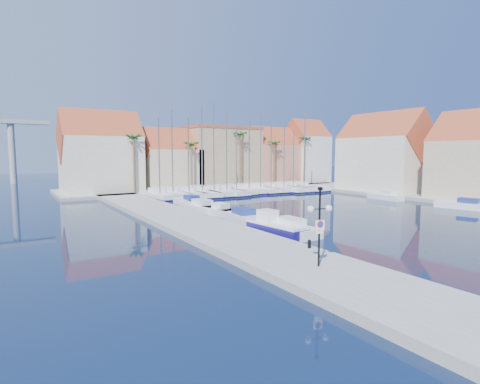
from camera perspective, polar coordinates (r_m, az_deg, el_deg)
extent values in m
plane|color=#081832|center=(30.10, 20.54, -7.48)|extent=(260.00, 260.00, 0.00)
cube|color=gray|center=(34.95, -7.13, -4.92)|extent=(6.00, 77.00, 0.50)
cube|color=gray|center=(73.97, -5.08, 0.76)|extent=(54.00, 16.00, 0.50)
cube|color=gray|center=(64.66, 27.27, -0.59)|extent=(12.00, 60.00, 0.50)
cylinder|color=black|center=(21.13, 12.00, -5.23)|extent=(0.11, 0.11, 4.45)
cylinder|color=black|center=(20.83, 11.39, -2.58)|extent=(0.55, 0.19, 0.06)
cylinder|color=black|center=(21.11, 12.71, -2.50)|extent=(0.55, 0.19, 0.06)
sphere|color=white|center=(20.70, 10.72, -2.62)|extent=(0.40, 0.40, 0.40)
sphere|color=white|center=(21.25, 13.36, -2.46)|extent=(0.40, 0.40, 0.40)
cube|color=black|center=(20.84, 12.12, 0.49)|extent=(0.27, 0.19, 0.18)
cube|color=white|center=(21.06, 12.09, -4.96)|extent=(0.55, 0.17, 0.56)
cylinder|color=red|center=(21.02, 12.13, -4.83)|extent=(0.37, 0.11, 0.38)
cylinder|color=#1933A5|center=(21.01, 12.15, -4.83)|extent=(0.26, 0.08, 0.27)
cube|color=white|center=(21.13, 12.07, -6.00)|extent=(0.44, 0.14, 0.16)
cylinder|color=black|center=(25.48, 10.52, -7.79)|extent=(0.22, 0.22, 0.55)
cube|color=navy|center=(31.28, 5.62, -5.83)|extent=(2.44, 5.91, 0.86)
cube|color=white|center=(31.18, 5.63, -4.88)|extent=(2.44, 5.91, 0.19)
cube|color=white|center=(31.93, 4.23, -3.65)|extent=(1.38, 1.64, 1.05)
cube|color=white|center=(32.45, 6.77, -5.47)|extent=(2.48, 7.24, 0.80)
cube|color=white|center=(31.76, 7.58, -4.44)|extent=(1.67, 2.56, 0.60)
cube|color=white|center=(37.87, 0.04, -3.81)|extent=(2.85, 7.02, 0.80)
cube|color=navy|center=(37.16, 0.51, -2.90)|extent=(1.76, 2.53, 0.60)
cube|color=white|center=(41.53, -3.39, -2.96)|extent=(2.19, 5.39, 0.80)
cube|color=white|center=(41.00, -2.99, -2.09)|extent=(1.35, 1.94, 0.60)
cube|color=white|center=(45.03, -6.18, -2.30)|extent=(2.51, 7.37, 0.80)
cube|color=white|center=(44.28, -5.79, -1.52)|extent=(1.70, 2.60, 0.60)
cube|color=white|center=(49.64, -7.71, -1.57)|extent=(2.27, 5.98, 0.80)
cube|color=navy|center=(49.04, -7.40, -0.83)|extent=(1.45, 2.14, 0.60)
cube|color=white|center=(53.56, 30.79, -1.80)|extent=(3.06, 6.31, 0.80)
cube|color=navy|center=(53.32, 31.46, -1.11)|extent=(1.74, 2.34, 0.60)
cube|color=white|center=(59.38, 21.25, -0.70)|extent=(2.31, 5.64, 0.80)
cube|color=white|center=(58.94, 21.67, -0.08)|extent=(1.42, 2.04, 0.60)
cube|color=white|center=(57.22, -12.28, -0.57)|extent=(2.80, 9.10, 1.00)
cube|color=#0D0C3C|center=(57.25, -12.27, -0.89)|extent=(2.86, 9.16, 0.28)
cube|color=white|center=(57.96, -12.64, 0.30)|extent=(1.77, 2.78, 0.60)
cylinder|color=slate|center=(56.46, -12.23, 5.42)|extent=(0.20, 0.20, 10.96)
cube|color=white|center=(58.63, -10.38, -0.38)|extent=(2.90, 9.89, 1.00)
cube|color=#0D0C3C|center=(58.67, -10.37, -0.69)|extent=(2.97, 9.95, 0.28)
cube|color=white|center=(59.45, -10.77, 0.47)|extent=(1.89, 3.00, 0.60)
cylinder|color=slate|center=(57.86, -10.30, 6.15)|extent=(0.20, 0.20, 12.34)
cube|color=white|center=(58.86, -7.98, -0.32)|extent=(2.63, 10.01, 1.00)
cube|color=#0D0C3C|center=(58.89, -7.97, -0.63)|extent=(2.69, 10.07, 0.28)
cube|color=white|center=(59.69, -8.38, 0.53)|extent=(1.83, 3.01, 0.60)
cylinder|color=slate|center=(58.07, -7.86, 5.62)|extent=(0.20, 0.20, 11.18)
cube|color=white|center=(60.21, -5.95, -0.16)|extent=(3.80, 11.39, 1.00)
cube|color=#0D0C3C|center=(60.24, -5.95, -0.46)|extent=(3.87, 11.45, 0.28)
cube|color=white|center=(61.17, -6.34, 0.68)|extent=(2.30, 3.51, 0.60)
cylinder|color=slate|center=(59.37, -5.82, 6.63)|extent=(0.20, 0.20, 13.22)
cube|color=white|center=(60.60, -4.18, -0.10)|extent=(2.76, 10.00, 1.00)
cube|color=#0D0C3C|center=(60.64, -4.18, -0.41)|extent=(2.82, 10.06, 0.28)
cube|color=white|center=(61.41, -4.61, 0.72)|extent=(1.86, 3.02, 0.60)
cylinder|color=slate|center=(59.85, -4.02, 6.90)|extent=(0.20, 0.20, 13.76)
cube|color=white|center=(61.81, -2.30, 0.02)|extent=(3.41, 10.92, 1.00)
cube|color=#0D0C3C|center=(61.85, -2.30, -0.27)|extent=(3.47, 10.99, 0.28)
cube|color=white|center=(62.64, -2.84, 0.83)|extent=(2.14, 3.34, 0.60)
cylinder|color=slate|center=(61.05, -2.05, 6.25)|extent=(0.20, 0.20, 12.39)
cube|color=white|center=(63.23, -0.79, 0.16)|extent=(3.00, 10.09, 1.00)
cube|color=#0D0C3C|center=(63.27, -0.79, -0.13)|extent=(3.06, 10.15, 0.28)
cube|color=white|center=(63.99, -1.29, 0.94)|extent=(1.94, 3.07, 0.60)
cylinder|color=slate|center=(62.51, -0.55, 5.23)|extent=(0.20, 0.20, 10.18)
cube|color=white|center=(64.52, 1.19, 0.27)|extent=(2.70, 9.00, 1.00)
cube|color=#0D0C3C|center=(64.55, 1.19, -0.01)|extent=(2.76, 9.06, 0.28)
cube|color=white|center=(65.21, 0.79, 1.03)|extent=(1.74, 2.74, 0.60)
cylinder|color=slate|center=(63.84, 1.41, 5.77)|extent=(0.20, 0.20, 11.37)
cube|color=white|center=(66.06, 2.89, 0.39)|extent=(2.68, 10.18, 1.00)
cube|color=#0D0C3C|center=(66.09, 2.89, 0.12)|extent=(2.74, 10.24, 0.28)
cube|color=white|center=(66.82, 2.39, 1.14)|extent=(1.86, 3.06, 0.60)
cylinder|color=slate|center=(65.35, 3.18, 6.20)|extent=(0.20, 0.20, 12.37)
cube|color=white|center=(66.95, 4.48, 0.45)|extent=(2.72, 9.83, 1.00)
cube|color=#0D0C3C|center=(66.98, 4.48, 0.18)|extent=(2.79, 9.89, 0.28)
cube|color=white|center=(67.65, 3.98, 1.19)|extent=(1.83, 2.97, 0.60)
cylinder|color=slate|center=(66.27, 4.78, 5.41)|extent=(0.20, 0.20, 10.59)
cube|color=white|center=(68.06, 6.38, 0.52)|extent=(3.57, 11.45, 1.00)
cube|color=#0D0C3C|center=(68.09, 6.38, 0.25)|extent=(3.64, 11.51, 0.28)
cube|color=white|center=(68.83, 5.76, 1.26)|extent=(2.25, 3.50, 0.60)
cylinder|color=slate|center=(67.35, 6.77, 6.31)|extent=(0.20, 0.20, 12.72)
cube|color=white|center=(69.36, 7.77, 0.60)|extent=(3.75, 11.63, 1.00)
cube|color=#0D0C3C|center=(69.39, 7.76, 0.34)|extent=(3.81, 11.69, 0.28)
cube|color=white|center=(70.12, 7.13, 1.32)|extent=(2.31, 3.57, 0.60)
cylinder|color=slate|center=(68.67, 8.16, 5.17)|extent=(0.20, 0.20, 10.07)
cube|color=white|center=(70.65, 9.39, 0.67)|extent=(3.55, 11.73, 1.00)
cube|color=#0D0C3C|center=(70.68, 9.38, 0.42)|extent=(3.61, 11.80, 0.28)
cube|color=white|center=(71.42, 8.75, 1.38)|extent=(2.27, 3.58, 0.60)
cylinder|color=slate|center=(69.97, 9.82, 6.70)|extent=(0.20, 0.20, 13.85)
cube|color=beige|center=(66.06, -20.39, 3.95)|extent=(12.00, 9.00, 9.00)
cube|color=#973620|center=(66.10, -20.53, 7.85)|extent=(12.30, 9.00, 9.00)
cube|color=#C6AF8C|center=(69.54, -10.62, 3.46)|extent=(10.00, 8.00, 7.00)
cube|color=#973620|center=(69.49, -10.67, 6.35)|extent=(10.30, 8.00, 8.00)
cube|color=#9F8262|center=(75.09, -3.07, 5.24)|extent=(14.00, 10.00, 11.00)
cube|color=#973620|center=(75.26, -3.09, 9.63)|extent=(14.20, 10.20, 0.50)
cube|color=tan|center=(80.82, 4.77, 4.21)|extent=(10.00, 8.00, 8.00)
cube|color=#973620|center=(80.81, 4.79, 7.04)|extent=(10.30, 8.00, 8.00)
cube|color=silver|center=(85.75, 10.01, 4.90)|extent=(8.00, 8.00, 10.00)
cube|color=#973620|center=(85.82, 10.07, 8.24)|extent=(8.30, 8.00, 8.00)
cube|color=beige|center=(69.36, 21.04, 4.00)|extent=(9.00, 14.00, 9.00)
cube|color=#973620|center=(69.40, 21.18, 7.71)|extent=(9.00, 14.30, 9.00)
cylinder|color=brown|center=(62.18, -15.83, 4.00)|extent=(0.36, 0.36, 9.00)
sphere|color=#18561A|center=(62.21, -15.94, 8.00)|extent=(2.60, 2.60, 2.60)
cylinder|color=brown|center=(65.70, -7.40, 3.82)|extent=(0.36, 0.36, 8.00)
sphere|color=#18561A|center=(65.69, -7.44, 7.18)|extent=(2.60, 2.60, 2.60)
cylinder|color=brown|center=(70.44, 0.02, 4.81)|extent=(0.36, 0.36, 10.00)
sphere|color=#18561A|center=(70.53, 0.03, 8.75)|extent=(2.60, 2.60, 2.60)
cylinder|color=brown|center=(75.02, 5.22, 4.27)|extent=(0.36, 0.36, 8.50)
sphere|color=#18561A|center=(75.02, 5.25, 7.41)|extent=(2.60, 2.60, 2.60)
cylinder|color=brown|center=(80.10, 9.80, 4.67)|extent=(0.36, 0.36, 9.50)
sphere|color=#18561A|center=(80.15, 9.86, 7.96)|extent=(2.60, 2.60, 2.60)
cylinder|color=#9E9E99|center=(99.67, -31.40, 5.12)|extent=(1.40, 1.40, 14.00)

